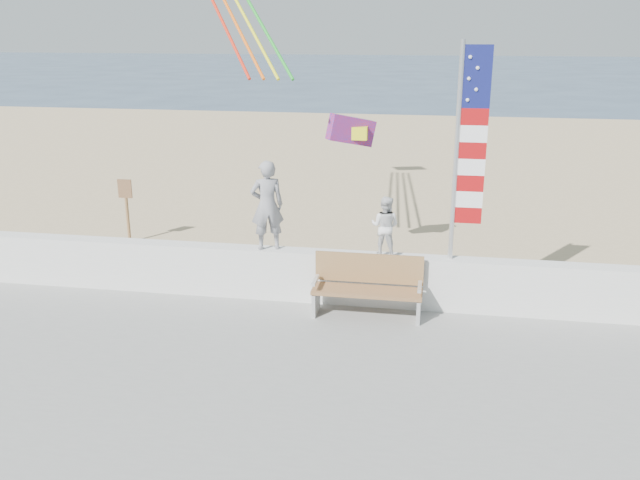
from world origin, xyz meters
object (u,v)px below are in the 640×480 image
Objects in this scene: child at (385,226)px; bench at (368,285)px; adult at (267,205)px; flag at (465,144)px.

bench is at bearing 77.85° from child.
adult is at bearing 165.75° from bench.
flag reaches higher than adult.
child is at bearing 179.99° from flag.
child is 1.03m from bench.
adult is 2.18m from bench.
child is at bearing 158.18° from adult.
bench is (-0.22, -0.45, -0.90)m from child.
adult is at bearing 14.12° from child.
child reaches higher than bench.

